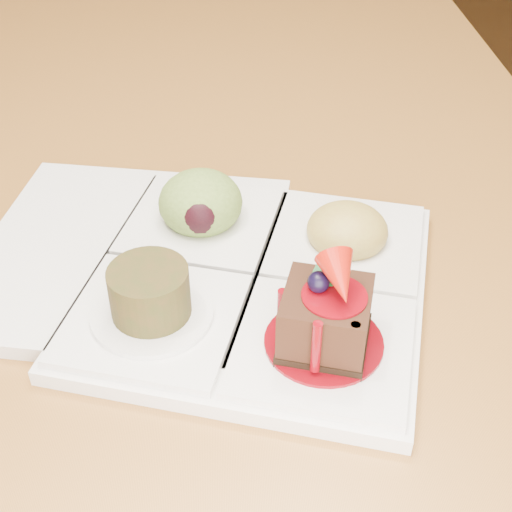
{
  "coord_description": "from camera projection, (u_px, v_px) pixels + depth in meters",
  "views": [
    {
      "loc": [
        0.16,
        -0.75,
        1.1
      ],
      "look_at": [
        0.18,
        -0.34,
        0.79
      ],
      "focal_mm": 50.0,
      "sensor_mm": 36.0,
      "label": 1
    }
  ],
  "objects": [
    {
      "name": "sampler_plate",
      "position": [
        255.0,
        269.0,
        0.53
      ],
      "size": [
        0.3,
        0.3,
        0.1
      ],
      "rotation": [
        0.0,
        0.0,
        -0.28
      ],
      "color": "silver",
      "rests_on": "dining_table"
    },
    {
      "name": "dining_table",
      "position": [
        89.0,
        147.0,
        0.84
      ],
      "size": [
        1.0,
        1.8,
        0.75
      ],
      "color": "#915C25",
      "rests_on": "ground"
    },
    {
      "name": "ground",
      "position": [
        145.0,
        486.0,
        1.26
      ],
      "size": [
        6.0,
        6.0,
        0.0
      ],
      "primitive_type": "plane",
      "color": "#513517"
    },
    {
      "name": "second_plate",
      "position": [
        130.0,
        254.0,
        0.56
      ],
      "size": [
        0.27,
        0.27,
        0.01
      ],
      "primitive_type": "cube",
      "rotation": [
        0.0,
        0.0,
        -0.18
      ],
      "color": "silver",
      "rests_on": "dining_table"
    }
  ]
}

